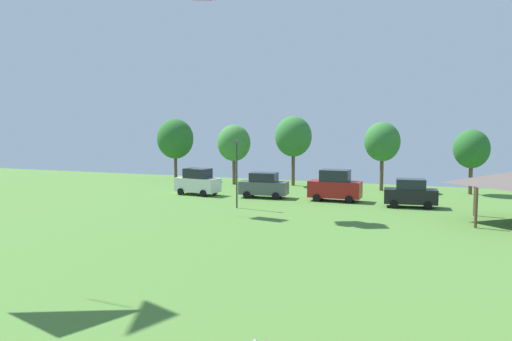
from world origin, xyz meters
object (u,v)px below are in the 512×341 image
Objects in this scene: parked_car_leftmost at (198,182)px; parked_car_rightmost_in_row at (411,193)px; treeline_tree_0 at (175,139)px; parked_car_third_from_left at (335,186)px; treeline_tree_4 at (472,149)px; light_post_2 at (237,169)px; treeline_tree_3 at (382,142)px; treeline_tree_1 at (234,143)px; parked_car_second_from_left at (264,185)px; treeline_tree_2 at (293,137)px.

parked_car_leftmost is 1.00× the size of parked_car_rightmost_in_row.
parked_car_leftmost is 13.59m from treeline_tree_0.
treeline_tree_4 reaches higher than parked_car_third_from_left.
parked_car_third_from_left is at bearing 11.48° from parked_car_leftmost.
light_post_2 is 17.46m from treeline_tree_3.
light_post_2 reaches higher than parked_car_leftmost.
parked_car_leftmost is at bearing -89.02° from treeline_tree_1.
parked_car_second_from_left is 0.62× the size of treeline_tree_0.
treeline_tree_2 is (-6.60, 9.26, 3.85)m from parked_car_third_from_left.
treeline_tree_3 is (9.29, -0.81, -0.39)m from treeline_tree_2.
parked_car_second_from_left is 13.13m from treeline_tree_3.
treeline_tree_2 is at bearing -0.84° from treeline_tree_0.
light_post_2 reaches higher than parked_car_second_from_left.
treeline_tree_2 is 1.21× the size of treeline_tree_4.
treeline_tree_0 is 8.15m from treeline_tree_1.
treeline_tree_2 is 1.09× the size of treeline_tree_3.
parked_car_rightmost_in_row is 0.61× the size of treeline_tree_0.
treeline_tree_1 is at bearing -177.99° from treeline_tree_4.
parked_car_rightmost_in_row is 0.67× the size of treeline_tree_1.
treeline_tree_2 reaches higher than parked_car_third_from_left.
parked_car_rightmost_in_row is at bearing -8.38° from parked_car_second_from_left.
treeline_tree_1 is at bearing -178.12° from treeline_tree_3.
treeline_tree_3 reaches higher than parked_car_second_from_left.
treeline_tree_4 is (23.46, 9.58, 3.01)m from parked_car_leftmost.
treeline_tree_3 is at bearing 1.88° from treeline_tree_1.
treeline_tree_0 is at bearing 132.38° from light_post_2.
treeline_tree_0 is 0.97× the size of treeline_tree_2.
parked_car_rightmost_in_row is 11.28m from treeline_tree_4.
treeline_tree_1 is at bearing -168.01° from treeline_tree_2.
treeline_tree_2 reaches higher than treeline_tree_4.
treeline_tree_0 is 1.17× the size of treeline_tree_4.
parked_car_leftmost is 0.60× the size of treeline_tree_0.
treeline_tree_1 is 0.88× the size of treeline_tree_2.
parked_car_rightmost_in_row is 0.59× the size of treeline_tree_2.
parked_car_third_from_left is 0.61× the size of treeline_tree_2.
treeline_tree_0 is 1.10× the size of treeline_tree_1.
treeline_tree_1 reaches higher than light_post_2.
treeline_tree_4 reaches higher than parked_car_leftmost.
treeline_tree_4 reaches higher than parked_car_second_from_left.
parked_car_second_from_left is at bearing -51.99° from treeline_tree_1.
treeline_tree_3 is at bearing -4.98° from treeline_tree_2.
treeline_tree_2 is at bearing 124.21° from parked_car_third_from_left.
parked_car_second_from_left is 6.35m from parked_car_third_from_left.
parked_car_second_from_left is 0.82× the size of light_post_2.
parked_car_rightmost_in_row reaches higher than parked_car_second_from_left.
treeline_tree_0 is (-20.83, 9.46, 3.43)m from parked_car_third_from_left.
treeline_tree_2 reaches higher than parked_car_rightmost_in_row.
parked_car_second_from_left is at bearing -88.40° from treeline_tree_2.
treeline_tree_4 is at bearing -1.62° from treeline_tree_2.
treeline_tree_2 is (-0.27, 9.62, 4.03)m from parked_car_second_from_left.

